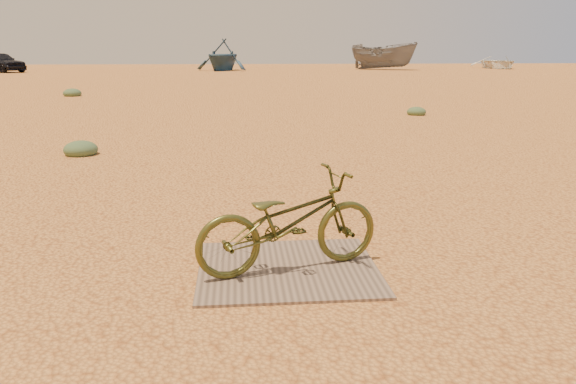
{
  "coord_description": "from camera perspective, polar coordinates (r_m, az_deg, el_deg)",
  "views": [
    {
      "loc": [
        -0.11,
        -3.71,
        1.66
      ],
      "look_at": [
        0.26,
        0.33,
        0.62
      ],
      "focal_mm": 35.0,
      "sensor_mm": 36.0,
      "label": 1
    }
  ],
  "objects": [
    {
      "name": "ground",
      "position": [
        4.07,
        -3.25,
        -9.78
      ],
      "size": [
        120.0,
        120.0,
        0.0
      ],
      "primitive_type": "plane",
      "color": "#E89B4C",
      "rests_on": "ground"
    },
    {
      "name": "boat_mid_right",
      "position": [
        47.27,
        9.67,
        13.47
      ],
      "size": [
        5.77,
        4.99,
        2.17
      ],
      "primitive_type": "imported",
      "rotation": [
        0.0,
        0.0,
        0.94
      ],
      "color": "slate",
      "rests_on": "ground"
    },
    {
      "name": "plywood_board",
      "position": [
        4.39,
        0.0,
        -7.77
      ],
      "size": [
        1.38,
        1.23,
        0.02
      ],
      "primitive_type": "cube",
      "color": "#816754",
      "rests_on": "ground"
    },
    {
      "name": "bicycle",
      "position": [
        4.22,
        0.1,
        -3.01
      ],
      "size": [
        1.54,
        0.9,
        0.76
      ],
      "primitive_type": "imported",
      "rotation": [
        0.0,
        0.0,
        1.86
      ],
      "color": "#494A1C",
      "rests_on": "plywood_board"
    },
    {
      "name": "boat_far_left",
      "position": [
        44.87,
        -6.66,
        13.71
      ],
      "size": [
        5.42,
        5.77,
        2.43
      ],
      "primitive_type": "imported",
      "rotation": [
        0.0,
        0.0,
        -0.38
      ],
      "color": "#2F4F6A",
      "rests_on": "ground"
    },
    {
      "name": "kale_c",
      "position": [
        21.94,
        -21.05,
        9.08
      ],
      "size": [
        0.64,
        0.64,
        0.35
      ],
      "primitive_type": "ellipsoid",
      "color": "#536D46",
      "rests_on": "ground"
    },
    {
      "name": "boat_far_right",
      "position": [
        52.46,
        20.55,
        12.25
      ],
      "size": [
        4.2,
        5.49,
        1.06
      ],
      "primitive_type": "imported",
      "rotation": [
        0.0,
        0.0,
        -0.11
      ],
      "color": "white",
      "rests_on": "ground"
    },
    {
      "name": "kale_b",
      "position": [
        15.01,
        12.9,
        7.65
      ],
      "size": [
        0.49,
        0.49,
        0.27
      ],
      "primitive_type": "ellipsoid",
      "color": "#536D46",
      "rests_on": "ground"
    },
    {
      "name": "kale_a",
      "position": [
        9.68,
        -20.27,
        3.58
      ],
      "size": [
        0.54,
        0.54,
        0.3
      ],
      "primitive_type": "ellipsoid",
      "color": "#536D46",
      "rests_on": "ground"
    }
  ]
}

